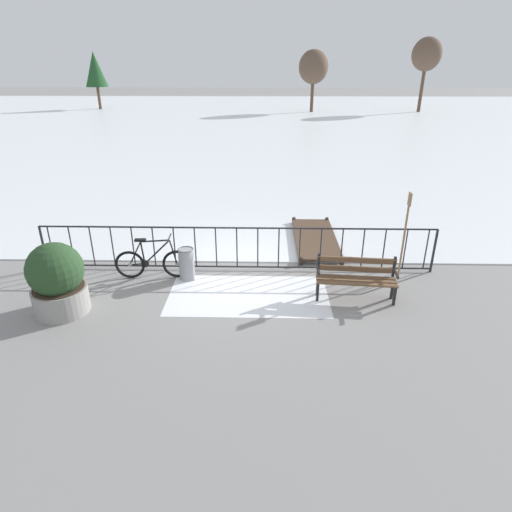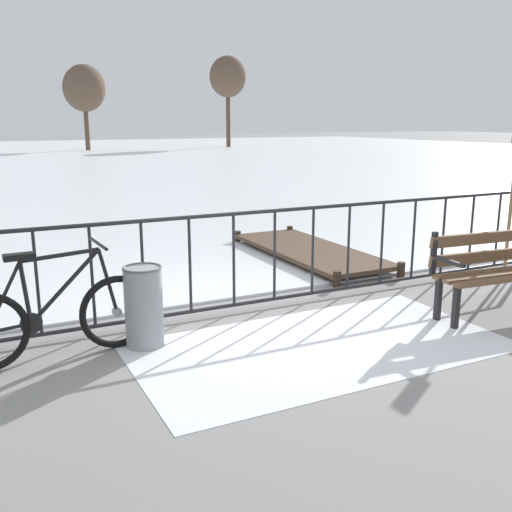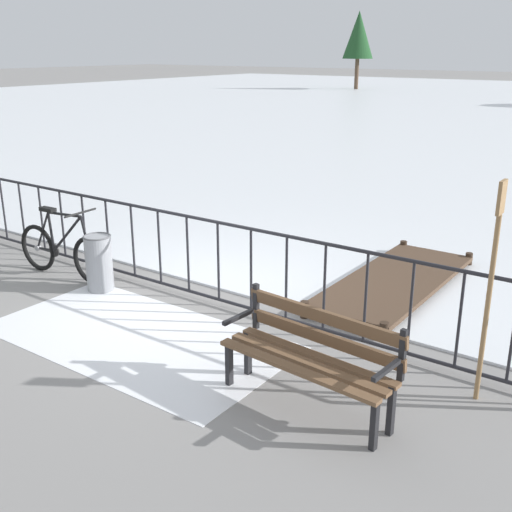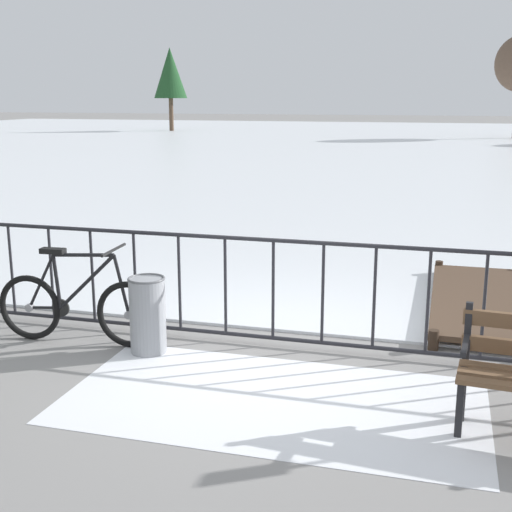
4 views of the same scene
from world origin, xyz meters
name	(u,v)px [view 4 (image 4 of 4)]	position (x,y,z in m)	size (l,w,h in m)	color
ground_plane	(273,346)	(0.00, 0.00, 0.00)	(160.00, 160.00, 0.00)	gray
frozen_pond	(416,145)	(0.00, 28.40, 0.01)	(80.00, 56.00, 0.03)	white
snow_patch	(273,401)	(0.30, -1.20, 0.00)	(3.33, 1.76, 0.01)	white
railing_fence	(273,290)	(0.00, 0.00, 0.56)	(9.06, 0.06, 1.07)	#232328
bicycle_near_railing	(78,307)	(-1.85, -0.44, 0.37)	(1.71, 0.52, 0.97)	black
trash_bin	(148,314)	(-1.09, -0.48, 0.37)	(0.35, 0.35, 0.73)	gray
wooden_dock	(482,300)	(2.00, 1.74, 0.12)	(1.10, 2.98, 0.20)	#4C3828
tree_west_mid	(170,73)	(-16.64, 37.59, 3.79)	(2.21, 2.21, 5.46)	brown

